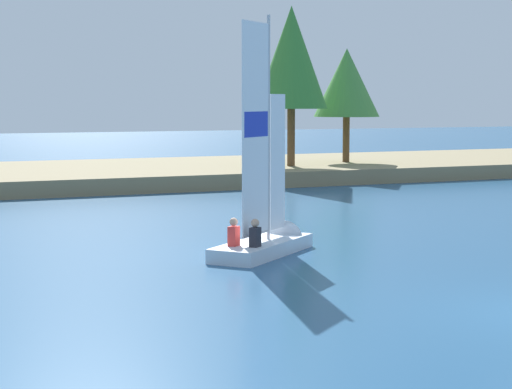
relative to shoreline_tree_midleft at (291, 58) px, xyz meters
name	(u,v)px	position (x,y,z in m)	size (l,w,h in m)	color
shore_bank	(115,174)	(-8.02, 2.77, -5.55)	(80.00, 12.54, 0.70)	#897A56
shoreline_tree_midleft	(291,58)	(0.00, 0.00, 0.00)	(3.50, 3.50, 7.68)	brown
shoreline_tree_centre	(347,83)	(3.90, 1.50, -1.15)	(3.39, 3.39, 5.82)	brown
sailboat	(273,231)	(-9.91, -19.00, -5.37)	(3.88, 3.47, 6.34)	silver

